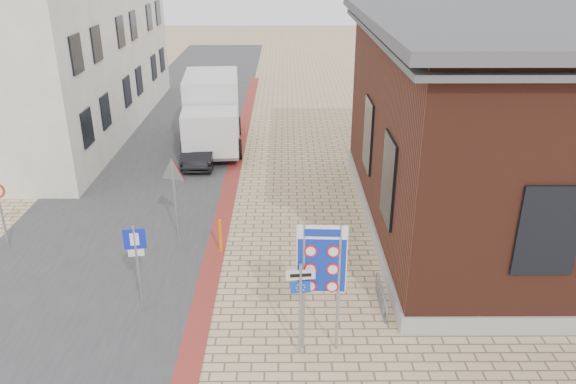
# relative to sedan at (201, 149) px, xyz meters

# --- Properties ---
(ground) EXTENTS (120.00, 120.00, 0.00)m
(ground) POSITION_rel_sedan_xyz_m (3.49, -12.94, -0.61)
(ground) COLOR tan
(ground) RESTS_ON ground
(road_strip) EXTENTS (7.00, 60.00, 0.02)m
(road_strip) POSITION_rel_sedan_xyz_m (-2.01, 2.06, -0.60)
(road_strip) COLOR #38383A
(road_strip) RESTS_ON ground
(curb_strip) EXTENTS (0.60, 40.00, 0.02)m
(curb_strip) POSITION_rel_sedan_xyz_m (1.49, -2.94, -0.59)
(curb_strip) COLOR maroon
(curb_strip) RESTS_ON ground
(brick_building) EXTENTS (13.00, 13.00, 6.80)m
(brick_building) POSITION_rel_sedan_xyz_m (12.49, -5.95, 2.88)
(brick_building) COLOR gray
(brick_building) RESTS_ON ground
(townhouse_near) EXTENTS (7.40, 6.40, 8.30)m
(townhouse_near) POSITION_rel_sedan_xyz_m (-7.50, -0.94, 3.56)
(townhouse_near) COLOR beige
(townhouse_near) RESTS_ON ground
(townhouse_mid) EXTENTS (7.40, 6.40, 9.10)m
(townhouse_mid) POSITION_rel_sedan_xyz_m (-7.50, 5.06, 3.96)
(townhouse_mid) COLOR beige
(townhouse_mid) RESTS_ON ground
(townhouse_far) EXTENTS (7.40, 6.40, 8.30)m
(townhouse_far) POSITION_rel_sedan_xyz_m (-7.50, 11.06, 3.56)
(townhouse_far) COLOR beige
(townhouse_far) RESTS_ON ground
(bike_rack) EXTENTS (0.08, 1.80, 0.60)m
(bike_rack) POSITION_rel_sedan_xyz_m (6.14, -10.74, -0.35)
(bike_rack) COLOR slate
(bike_rack) RESTS_ON ground
(sedan) EXTENTS (1.36, 3.72, 1.22)m
(sedan) POSITION_rel_sedan_xyz_m (0.00, 0.00, 0.00)
(sedan) COLOR black
(sedan) RESTS_ON ground
(box_truck) EXTENTS (2.99, 6.26, 3.18)m
(box_truck) POSITION_rel_sedan_xyz_m (0.28, 2.22, 1.03)
(box_truck) COLOR slate
(box_truck) RESTS_ON ground
(border_sign) EXTENTS (1.09, 0.10, 3.20)m
(border_sign) POSITION_rel_sedan_xyz_m (4.44, -12.44, 1.71)
(border_sign) COLOR gray
(border_sign) RESTS_ON ground
(essen_sign) EXTENTS (0.64, 0.10, 2.37)m
(essen_sign) POSITION_rel_sedan_xyz_m (3.98, -12.64, 0.95)
(essen_sign) COLOR gray
(essen_sign) RESTS_ON ground
(parking_sign) EXTENTS (0.53, 0.11, 2.42)m
(parking_sign) POSITION_rel_sedan_xyz_m (-0.01, -10.94, 1.03)
(parking_sign) COLOR gray
(parking_sign) RESTS_ON ground
(yield_sign) EXTENTS (0.90, 0.38, 2.65)m
(yield_sign) POSITION_rel_sedan_xyz_m (0.20, -6.94, 1.43)
(yield_sign) COLOR gray
(yield_sign) RESTS_ON ground
(speed_sign) EXTENTS (0.50, 0.11, 2.13)m
(speed_sign) POSITION_rel_sedan_xyz_m (-5.01, -7.51, 0.80)
(speed_sign) COLOR gray
(speed_sign) RESTS_ON ground
(bollard) EXTENTS (0.11, 0.11, 1.10)m
(bollard) POSITION_rel_sedan_xyz_m (1.69, -7.94, -0.06)
(bollard) COLOR orange
(bollard) RESTS_ON ground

